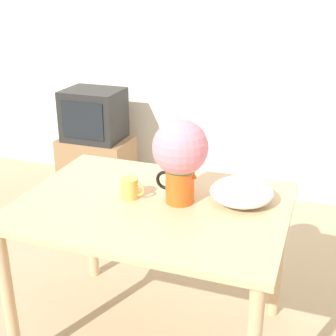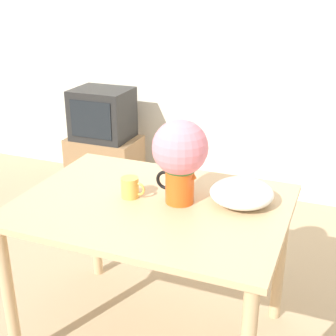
# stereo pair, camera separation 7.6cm
# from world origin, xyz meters

# --- Properties ---
(ground_plane) EXTENTS (12.00, 12.00, 0.00)m
(ground_plane) POSITION_xyz_m (0.00, 0.00, 0.00)
(ground_plane) COLOR tan
(wall_back) EXTENTS (8.00, 0.05, 2.60)m
(wall_back) POSITION_xyz_m (0.00, 1.91, 1.30)
(wall_back) COLOR silver
(wall_back) RESTS_ON ground_plane
(table) EXTENTS (1.25, 0.93, 0.80)m
(table) POSITION_xyz_m (0.01, -0.07, 0.69)
(table) COLOR tan
(table) RESTS_ON ground_plane
(flower_vase) EXTENTS (0.26, 0.26, 0.40)m
(flower_vase) POSITION_xyz_m (0.12, -0.02, 1.03)
(flower_vase) COLOR #E05619
(flower_vase) RESTS_ON table
(coffee_mug) EXTENTS (0.12, 0.09, 0.10)m
(coffee_mug) POSITION_xyz_m (-0.11, -0.06, 0.85)
(coffee_mug) COLOR gold
(coffee_mug) RESTS_ON table
(white_bowl) EXTENTS (0.30, 0.30, 0.11)m
(white_bowl) POSITION_xyz_m (0.40, 0.07, 0.85)
(white_bowl) COLOR white
(white_bowl) RESTS_ON table
(tv_stand) EXTENTS (0.60, 0.40, 0.50)m
(tv_stand) POSITION_xyz_m (-1.12, 1.47, 0.25)
(tv_stand) COLOR #8E6B47
(tv_stand) RESTS_ON ground_plane
(tv_set) EXTENTS (0.47, 0.39, 0.42)m
(tv_set) POSITION_xyz_m (-1.12, 1.47, 0.71)
(tv_set) COLOR black
(tv_set) RESTS_ON tv_stand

